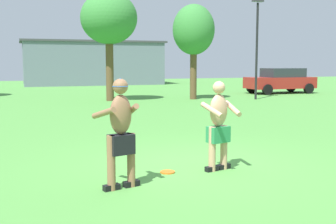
{
  "coord_description": "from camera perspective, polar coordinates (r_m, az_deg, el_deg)",
  "views": [
    {
      "loc": [
        -3.15,
        -7.42,
        1.97
      ],
      "look_at": [
        -0.72,
        -0.46,
        1.11
      ],
      "focal_mm": 45.71,
      "sensor_mm": 36.0,
      "label": 1
    }
  ],
  "objects": [
    {
      "name": "frisbee",
      "position": [
        7.72,
        -0.05,
        -8.01
      ],
      "size": [
        0.26,
        0.26,
        0.03
      ],
      "primitive_type": "cylinder",
      "color": "orange",
      "rests_on": "ground_plane"
    },
    {
      "name": "player_with_cap",
      "position": [
        6.65,
        -6.33,
        -2.15
      ],
      "size": [
        0.71,
        0.72,
        1.73
      ],
      "color": "black",
      "rests_on": "ground_plane"
    },
    {
      "name": "player_in_green",
      "position": [
        7.8,
        6.77,
        -1.58
      ],
      "size": [
        0.63,
        0.69,
        1.63
      ],
      "color": "black",
      "rests_on": "ground_plane"
    },
    {
      "name": "tree_near_building",
      "position": [
        22.75,
        3.44,
        10.77
      ],
      "size": [
        2.2,
        2.2,
        4.96
      ],
      "color": "brown",
      "rests_on": "ground_plane"
    },
    {
      "name": "outbuilding_behind_lot",
      "position": [
        38.41,
        -10.01,
        6.48
      ],
      "size": [
        12.11,
        5.35,
        3.77
      ],
      "color": "slate",
      "rests_on": "ground_plane"
    },
    {
      "name": "car_red_near_post",
      "position": [
        27.94,
        14.8,
        4.12
      ],
      "size": [
        4.33,
        2.09,
        1.58
      ],
      "color": "maroon",
      "rests_on": "ground_plane"
    },
    {
      "name": "tree_left_field",
      "position": [
        21.99,
        -7.88,
        12.16
      ],
      "size": [
        2.83,
        2.83,
        5.45
      ],
      "color": "brown",
      "rests_on": "ground_plane"
    },
    {
      "name": "lamp_post",
      "position": [
        23.07,
        11.79,
        9.76
      ],
      "size": [
        0.6,
        0.24,
        5.26
      ],
      "color": "black",
      "rests_on": "ground_plane"
    },
    {
      "name": "ground_plane",
      "position": [
        8.3,
        3.7,
        -7.08
      ],
      "size": [
        80.0,
        80.0,
        0.0
      ],
      "primitive_type": "plane",
      "color": "#4C8E3D"
    }
  ]
}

